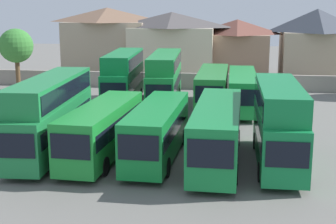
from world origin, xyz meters
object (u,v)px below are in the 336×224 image
Objects in this scene: bus_4 at (217,130)px; house_terrace_centre at (172,45)px; bus_7 at (165,77)px; tree_left_of_lot at (16,46)px; bus_9 at (242,89)px; bus_2 at (103,128)px; bus_5 at (278,120)px; house_terrace_far_right at (316,44)px; bus_3 at (157,128)px; bus_6 at (124,76)px; house_terrace_left at (108,41)px; bus_8 at (212,87)px; house_terrace_right at (237,49)px; bus_1 at (50,111)px.

bus_4 is 1.06× the size of house_terrace_centre.
tree_left_of_lot is at bearing -114.30° from bus_7.
bus_4 is 15.79m from bus_9.
bus_7 is at bearing 177.85° from bus_2.
bus_2 is 0.88× the size of bus_9.
bus_5 reaches higher than bus_2.
bus_5 is at bearing -101.78° from house_terrace_far_right.
bus_3 is 1.54× the size of tree_left_of_lot.
bus_6 is (-5.82, 15.92, 0.91)m from bus_3.
bus_6 is at bearing -71.03° from house_terrace_left.
bus_5 reaches higher than bus_3.
bus_3 is 0.92× the size of bus_8.
bus_5 is (3.57, 0.09, 0.70)m from bus_4.
bus_3 is 33.83m from house_terrace_centre.
bus_3 is 16.38m from bus_9.
house_terrace_far_right is at bearing 154.38° from bus_9.
bus_7 is at bearing -84.60° from house_terrace_centre.
bus_6 is 0.97× the size of bus_8.
house_terrace_right is (10.53, 19.25, 1.04)m from bus_6.
bus_2 is at bearing -116.77° from house_terrace_far_right.
bus_4 is at bearing 88.38° from bus_3.
bus_1 is 1.12× the size of bus_3.
bus_7 is 1.07× the size of house_terrace_left.
bus_8 is 1.66× the size of tree_left_of_lot.
bus_8 is at bearing -52.41° from house_terrace_left.
house_terrace_right reaches higher than tree_left_of_lot.
tree_left_of_lot reaches higher than bus_6.
bus_5 is at bearing -60.85° from house_terrace_left.
bus_2 is at bearing -20.58° from bus_8.
bus_6 is at bearing -141.29° from bus_5.
bus_5 is 1.13× the size of house_terrace_far_right.
tree_left_of_lot reaches higher than bus_9.
bus_3 is at bearing -9.42° from bus_8.
bus_6 is 20.41m from house_terrace_left.
bus_8 is at bearing -121.28° from house_terrace_far_right.
bus_6 reaches higher than bus_9.
bus_9 is at bearing -47.93° from house_terrace_left.
bus_3 is 16.97m from bus_6.
house_terrace_right reaches higher than bus_5.
house_terrace_far_right is at bearing 159.20° from bus_3.
house_terrace_centre is at bearing -10.20° from house_terrace_left.
house_terrace_centre is 1.65× the size of tree_left_of_lot.
bus_4 is 1.42× the size of house_terrace_right.
tree_left_of_lot is (-34.33, -12.61, 0.32)m from house_terrace_far_right.
bus_9 is at bearing -115.10° from house_terrace_far_right.
bus_8 is 19.10m from house_terrace_centre.
bus_7 is 21.80m from house_terrace_left.
house_terrace_centre is at bearing -173.91° from house_terrace_far_right.
bus_9 is (11.13, -0.42, -0.93)m from bus_6.
house_terrace_centre is (8.87, -1.60, -0.27)m from house_terrace_left.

